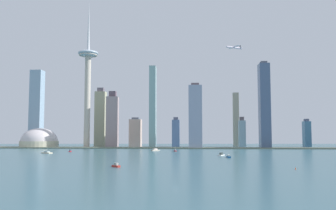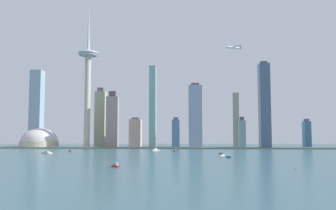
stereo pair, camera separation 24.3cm
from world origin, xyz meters
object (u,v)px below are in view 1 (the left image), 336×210
skyscraper_9 (176,133)px  skyscraper_12 (236,120)px  skyscraper_5 (135,133)px  airplane (234,47)px  skyscraper_3 (307,134)px  skyscraper_11 (112,121)px  stadium_dome (39,142)px  boat_3 (221,155)px  skyscraper_0 (242,133)px  boat_1 (47,153)px  skyscraper_1 (100,118)px  skyscraper_4 (153,107)px  boat_2 (155,150)px  channel_buoy_2 (296,168)px  boat_5 (70,151)px  boat_4 (175,151)px  observation_tower (88,75)px  skyscraper_8 (195,116)px  skyscraper_10 (264,105)px  boat_0 (229,157)px  boat_6 (116,166)px  skyscraper_2 (37,108)px

skyscraper_9 → skyscraper_12: 140.41m
skyscraper_5 → airplane: size_ratio=1.99×
skyscraper_3 → skyscraper_11: size_ratio=0.51×
stadium_dome → boat_3: bearing=-34.6°
skyscraper_0 → boat_3: 292.02m
stadium_dome → boat_1: size_ratio=4.26×
skyscraper_1 → skyscraper_11: (33.23, -28.36, -6.52)m
skyscraper_12 → skyscraper_4: bearing=-155.9°
boat_2 → channel_buoy_2: boat_2 is taller
boat_5 → boat_2: bearing=-66.7°
boat_4 → stadium_dome: bearing=31.8°
observation_tower → airplane: observation_tower is taller
boat_2 → boat_3: bearing=-94.4°
observation_tower → boat_1: 255.88m
skyscraper_8 → skyscraper_10: bearing=6.1°
stadium_dome → boat_0: (370.38, -287.56, -11.06)m
skyscraper_5 → skyscraper_12: skyscraper_12 is taller
skyscraper_0 → boat_6: skyscraper_0 is taller
boat_0 → boat_5: boat_5 is taller
skyscraper_4 → channel_buoy_2: 460.49m
skyscraper_8 → skyscraper_9: size_ratio=1.95×
boat_4 → skyscraper_5: bearing=-4.3°
skyscraper_0 → skyscraper_5: 231.95m
skyscraper_3 → boat_1: size_ratio=3.29×
skyscraper_12 → boat_4: bearing=-121.1°
boat_2 → channel_buoy_2: size_ratio=8.49×
skyscraper_10 → skyscraper_11: skyscraper_10 is taller
boat_5 → boat_3: bearing=-102.0°
observation_tower → skyscraper_9: size_ratio=4.67×
boat_5 → channel_buoy_2: size_ratio=5.34×
skyscraper_1 → boat_3: (241.49, -287.73, -61.55)m
boat_6 → boat_3: bearing=-81.5°
skyscraper_5 → boat_5: (-76.88, -200.19, -29.77)m
skyscraper_10 → boat_0: size_ratio=13.27×
skyscraper_0 → channel_buoy_2: skyscraper_0 is taller
stadium_dome → skyscraper_9: bearing=14.2°
boat_0 → boat_6: (-115.37, -131.21, 0.08)m
skyscraper_4 → boat_0: bearing=-65.8°
skyscraper_4 → airplane: airplane is taller
boat_1 → channel_buoy_2: size_ratio=10.69×
skyscraper_1 → skyscraper_9: 173.75m
boat_1 → boat_6: bearing=-24.6°
skyscraper_4 → skyscraper_11: skyscraper_4 is taller
boat_5 → skyscraper_1: bearing=8.4°
skyscraper_1 → skyscraper_5: size_ratio=2.03×
skyscraper_9 → skyscraper_12: bearing=-0.0°
stadium_dome → skyscraper_0: (433.84, 30.36, 17.95)m
stadium_dome → skyscraper_2: (-32.18, 53.83, 75.67)m
skyscraper_2 → boat_6: bearing=-58.7°
skyscraper_8 → boat_6: (-77.76, -388.58, -62.63)m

